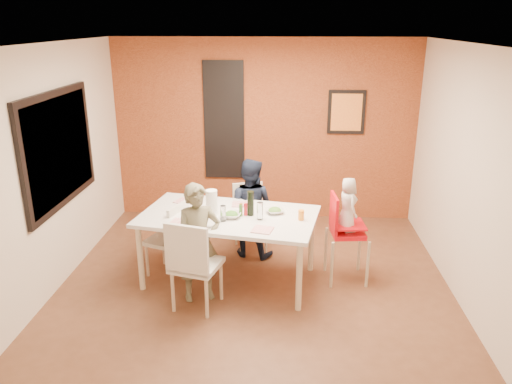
# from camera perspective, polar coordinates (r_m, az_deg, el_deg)

# --- Properties ---
(ground) EXTENTS (4.50, 4.50, 0.00)m
(ground) POSITION_cam_1_polar(r_m,az_deg,el_deg) (5.90, -0.19, -10.66)
(ground) COLOR brown
(ground) RESTS_ON ground
(ceiling) EXTENTS (4.50, 4.50, 0.02)m
(ceiling) POSITION_cam_1_polar(r_m,az_deg,el_deg) (5.12, -0.22, 16.57)
(ceiling) COLOR white
(ceiling) RESTS_ON wall_back
(wall_back) EXTENTS (4.50, 0.02, 2.70)m
(wall_back) POSITION_cam_1_polar(r_m,az_deg,el_deg) (7.53, 0.95, 7.02)
(wall_back) COLOR beige
(wall_back) RESTS_ON ground
(wall_front) EXTENTS (4.50, 0.02, 2.70)m
(wall_front) POSITION_cam_1_polar(r_m,az_deg,el_deg) (3.28, -2.88, -9.63)
(wall_front) COLOR beige
(wall_front) RESTS_ON ground
(wall_left) EXTENTS (0.02, 4.50, 2.70)m
(wall_left) POSITION_cam_1_polar(r_m,az_deg,el_deg) (5.94, -22.42, 2.24)
(wall_left) COLOR beige
(wall_left) RESTS_ON ground
(wall_right) EXTENTS (0.02, 4.50, 2.70)m
(wall_right) POSITION_cam_1_polar(r_m,az_deg,el_deg) (5.67, 23.11, 1.40)
(wall_right) COLOR beige
(wall_right) RESTS_ON ground
(brick_accent_wall) EXTENTS (4.50, 0.02, 2.70)m
(brick_accent_wall) POSITION_cam_1_polar(r_m,az_deg,el_deg) (7.51, 0.95, 6.98)
(brick_accent_wall) COLOR maroon
(brick_accent_wall) RESTS_ON ground
(picture_window_frame) EXTENTS (0.05, 1.70, 1.30)m
(picture_window_frame) POSITION_cam_1_polar(r_m,az_deg,el_deg) (6.05, -21.61, 4.61)
(picture_window_frame) COLOR black
(picture_window_frame) RESTS_ON wall_left
(picture_window_pane) EXTENTS (0.02, 1.55, 1.15)m
(picture_window_pane) POSITION_cam_1_polar(r_m,az_deg,el_deg) (6.05, -21.48, 4.61)
(picture_window_pane) COLOR black
(picture_window_pane) RESTS_ON wall_left
(glassblock_strip) EXTENTS (0.55, 0.03, 1.70)m
(glassblock_strip) POSITION_cam_1_polar(r_m,az_deg,el_deg) (7.52, -3.67, 8.13)
(glassblock_strip) COLOR silver
(glassblock_strip) RESTS_ON wall_back
(glassblock_surround) EXTENTS (0.60, 0.03, 1.76)m
(glassblock_surround) POSITION_cam_1_polar(r_m,az_deg,el_deg) (7.51, -3.67, 8.12)
(glassblock_surround) COLOR black
(glassblock_surround) RESTS_ON wall_back
(art_print_frame) EXTENTS (0.54, 0.03, 0.64)m
(art_print_frame) POSITION_cam_1_polar(r_m,az_deg,el_deg) (7.48, 10.29, 8.97)
(art_print_frame) COLOR black
(art_print_frame) RESTS_ON wall_back
(art_print_canvas) EXTENTS (0.44, 0.01, 0.54)m
(art_print_canvas) POSITION_cam_1_polar(r_m,az_deg,el_deg) (7.46, 10.30, 8.95)
(art_print_canvas) COLOR #F69A36
(art_print_canvas) RESTS_ON wall_back
(dining_table) EXTENTS (2.14, 1.43, 0.82)m
(dining_table) POSITION_cam_1_polar(r_m,az_deg,el_deg) (5.72, -3.16, -3.28)
(dining_table) COLOR white
(dining_table) RESTS_ON ground
(chair_near) EXTENTS (0.58, 0.58, 1.02)m
(chair_near) POSITION_cam_1_polar(r_m,az_deg,el_deg) (5.23, -7.27, -7.86)
(chair_near) COLOR silver
(chair_near) RESTS_ON ground
(chair_far) EXTENTS (0.51, 0.51, 0.88)m
(chair_far) POSITION_cam_1_polar(r_m,az_deg,el_deg) (6.66, -0.77, -2.36)
(chair_far) COLOR white
(chair_far) RESTS_ON ground
(chair_left) EXTENTS (0.55, 0.55, 0.91)m
(chair_left) POSITION_cam_1_polar(r_m,az_deg,el_deg) (6.01, -9.60, -4.90)
(chair_left) COLOR beige
(chair_left) RESTS_ON ground
(high_chair) EXTENTS (0.49, 0.49, 1.06)m
(high_chair) POSITION_cam_1_polar(r_m,az_deg,el_deg) (5.86, 9.98, -4.24)
(high_chair) COLOR red
(high_chair) RESTS_ON ground
(child_near) EXTENTS (0.56, 0.47, 1.32)m
(child_near) POSITION_cam_1_polar(r_m,az_deg,el_deg) (5.40, -6.58, -5.81)
(child_near) COLOR #625D46
(child_near) RESTS_ON ground
(child_far) EXTENTS (0.74, 0.64, 1.30)m
(child_far) POSITION_cam_1_polar(r_m,az_deg,el_deg) (6.38, -0.73, -1.81)
(child_far) COLOR black
(child_far) RESTS_ON ground
(toddler) EXTENTS (0.29, 0.36, 0.63)m
(toddler) POSITION_cam_1_polar(r_m,az_deg,el_deg) (5.75, 10.44, -1.43)
(toddler) COLOR beige
(toddler) RESTS_ON high_chair
(plate_near_left) EXTENTS (0.25, 0.25, 0.01)m
(plate_near_left) POSITION_cam_1_polar(r_m,az_deg,el_deg) (5.52, -8.66, -3.45)
(plate_near_left) COLOR white
(plate_near_left) RESTS_ON dining_table
(plate_far_mid) EXTENTS (0.21, 0.21, 0.01)m
(plate_far_mid) POSITION_cam_1_polar(r_m,az_deg,el_deg) (5.99, -1.79, -1.39)
(plate_far_mid) COLOR silver
(plate_far_mid) RESTS_ON dining_table
(plate_near_right) EXTENTS (0.25, 0.25, 0.01)m
(plate_near_right) POSITION_cam_1_polar(r_m,az_deg,el_deg) (5.27, 0.74, -4.33)
(plate_near_right) COLOR white
(plate_near_right) RESTS_ON dining_table
(plate_far_left) EXTENTS (0.27, 0.27, 0.01)m
(plate_far_left) POSITION_cam_1_polar(r_m,az_deg,el_deg) (6.15, -8.21, -1.04)
(plate_far_left) COLOR white
(plate_far_left) RESTS_ON dining_table
(salad_bowl_a) EXTENTS (0.22, 0.22, 0.05)m
(salad_bowl_a) POSITION_cam_1_polar(r_m,az_deg,el_deg) (5.61, -2.85, -2.64)
(salad_bowl_a) COLOR white
(salad_bowl_a) RESTS_ON dining_table
(salad_bowl_b) EXTENTS (0.26, 0.26, 0.05)m
(salad_bowl_b) POSITION_cam_1_polar(r_m,az_deg,el_deg) (5.72, 2.17, -2.19)
(salad_bowl_b) COLOR silver
(salad_bowl_b) RESTS_ON dining_table
(wine_bottle) EXTENTS (0.08, 0.08, 0.28)m
(wine_bottle) POSITION_cam_1_polar(r_m,az_deg,el_deg) (5.62, -0.63, -1.31)
(wine_bottle) COLOR black
(wine_bottle) RESTS_ON dining_table
(wine_glass_a) EXTENTS (0.06, 0.06, 0.18)m
(wine_glass_a) POSITION_cam_1_polar(r_m,az_deg,el_deg) (5.49, -3.78, -2.45)
(wine_glass_a) COLOR silver
(wine_glass_a) RESTS_ON dining_table
(wine_glass_b) EXTENTS (0.07, 0.07, 0.20)m
(wine_glass_b) POSITION_cam_1_polar(r_m,az_deg,el_deg) (5.52, 0.44, -2.18)
(wine_glass_b) COLOR white
(wine_glass_b) RESTS_ON dining_table
(paper_towel_roll) EXTENTS (0.13, 0.13, 0.29)m
(paper_towel_roll) POSITION_cam_1_polar(r_m,az_deg,el_deg) (5.65, -5.09, -1.22)
(paper_towel_roll) COLOR white
(paper_towel_roll) RESTS_ON dining_table
(condiment_red) EXTENTS (0.04, 0.04, 0.15)m
(condiment_red) POSITION_cam_1_polar(r_m,az_deg,el_deg) (5.64, -1.21, -2.00)
(condiment_red) COLOR red
(condiment_red) RESTS_ON dining_table
(condiment_green) EXTENTS (0.04, 0.04, 0.14)m
(condiment_green) POSITION_cam_1_polar(r_m,az_deg,el_deg) (5.62, -1.78, -2.13)
(condiment_green) COLOR #306822
(condiment_green) RESTS_ON dining_table
(condiment_brown) EXTENTS (0.04, 0.04, 0.15)m
(condiment_brown) POSITION_cam_1_polar(r_m,az_deg,el_deg) (5.64, -1.73, -2.00)
(condiment_brown) COLOR brown
(condiment_brown) RESTS_ON dining_table
(sippy_cup) EXTENTS (0.07, 0.07, 0.11)m
(sippy_cup) POSITION_cam_1_polar(r_m,az_deg,el_deg) (5.54, 5.18, -2.64)
(sippy_cup) COLOR orange
(sippy_cup) RESTS_ON dining_table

